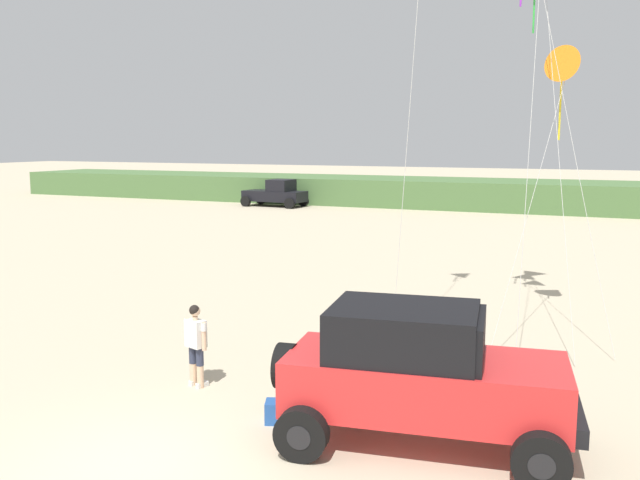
% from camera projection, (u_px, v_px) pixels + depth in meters
% --- Properties ---
extents(ground_plane, '(220.00, 220.00, 0.00)m').
position_uv_depth(ground_plane, '(141.00, 467.00, 10.22)').
color(ground_plane, '#C1B293').
extents(dune_ridge, '(90.00, 7.11, 1.96)m').
position_uv_depth(dune_ridge, '(563.00, 196.00, 46.79)').
color(dune_ridge, '#4C703D').
rests_on(dune_ridge, ground_plane).
extents(jeep, '(4.98, 2.94, 2.26)m').
position_uv_depth(jeep, '(421.00, 373.00, 10.84)').
color(jeep, red).
rests_on(jeep, ground_plane).
extents(person_watching, '(0.60, 0.40, 1.67)m').
position_uv_depth(person_watching, '(196.00, 341.00, 13.43)').
color(person_watching, '#DBB28E').
rests_on(person_watching, ground_plane).
extents(cooler_box, '(0.65, 0.54, 0.38)m').
position_uv_depth(cooler_box, '(282.00, 412.00, 11.83)').
color(cooler_box, '#23519E').
rests_on(cooler_box, ground_plane).
extents(distant_pickup, '(4.72, 2.67, 1.98)m').
position_uv_depth(distant_pickup, '(276.00, 194.00, 49.69)').
color(distant_pickup, black).
rests_on(distant_pickup, ground_plane).
extents(kite_yellow_diamond, '(1.77, 4.50, 7.19)m').
position_uv_depth(kite_yellow_diamond, '(568.00, 68.00, 17.22)').
color(kite_yellow_diamond, orange).
rests_on(kite_yellow_diamond, ground_plane).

